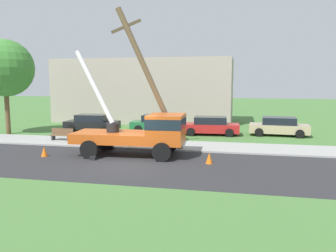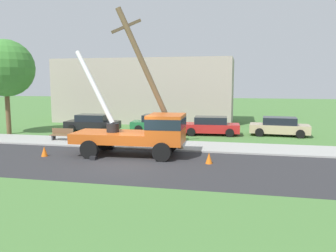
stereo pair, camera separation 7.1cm
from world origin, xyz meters
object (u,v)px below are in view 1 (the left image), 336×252
leaning_utility_pole (150,80)px  parked_sedan_black (92,123)px  parked_sedan_green (158,123)px  parked_sedan_red (210,126)px  traffic_cone_ahead (209,158)px  park_bench (62,135)px  traffic_cone_behind (44,151)px  traffic_cone_curbside (168,148)px  utility_truck (144,131)px  roadside_tree_near (5,68)px  parked_sedan_tan (279,126)px

leaning_utility_pole → parked_sedan_black: bearing=134.8°
leaning_utility_pole → parked_sedan_green: 8.71m
parked_sedan_green → parked_sedan_red: same height
leaning_utility_pole → traffic_cone_ahead: size_ratio=14.89×
park_bench → traffic_cone_behind: bearing=-71.7°
leaning_utility_pole → traffic_cone_curbside: leaning_utility_pole is taller
utility_truck → roadside_tree_near: 14.31m
parked_sedan_black → parked_sedan_green: (5.44, 0.86, 0.00)m
leaning_utility_pole → roadside_tree_near: bearing=161.9°
parked_sedan_tan → parked_sedan_green: bearing=-179.5°
traffic_cone_ahead → roadside_tree_near: 18.37m
parked_sedan_black → park_bench: size_ratio=2.78×
traffic_cone_curbside → parked_sedan_green: bearing=107.6°
parked_sedan_black → traffic_cone_curbside: bearing=-42.2°
traffic_cone_ahead → parked_sedan_red: (-0.81, 9.58, 0.43)m
parked_sedan_green → park_bench: (-5.46, -5.84, -0.25)m
traffic_cone_ahead → roadside_tree_near: size_ratio=0.08×
traffic_cone_behind → traffic_cone_curbside: bearing=19.2°
leaning_utility_pole → utility_truck: bearing=-92.3°
park_bench → roadside_tree_near: 7.79m
utility_truck → traffic_cone_curbside: (1.17, 0.93, -1.13)m
traffic_cone_ahead → parked_sedan_green: bearing=116.9°
parked_sedan_red → park_bench: bearing=-152.0°
traffic_cone_ahead → utility_truck: bearing=163.5°
roadside_tree_near → utility_truck: bearing=-23.1°
leaning_utility_pole → parked_sedan_red: leaning_utility_pole is taller
traffic_cone_curbside → parked_sedan_red: parked_sedan_red is taller
traffic_cone_behind → roadside_tree_near: size_ratio=0.08×
utility_truck → parked_sedan_green: (-1.41, 9.08, -0.70)m
traffic_cone_ahead → parked_sedan_tan: parked_sedan_tan is taller
parked_sedan_tan → roadside_tree_near: bearing=-169.8°
utility_truck → traffic_cone_ahead: bearing=-16.5°
traffic_cone_ahead → parked_sedan_red: bearing=94.8°
traffic_cone_curbside → roadside_tree_near: roadside_tree_near is taller
park_bench → parked_sedan_black: bearing=89.8°
traffic_cone_ahead → parked_sedan_black: bearing=138.7°
parked_sedan_green → parked_sedan_tan: 9.57m
parked_sedan_red → parked_sedan_tan: bearing=7.6°
traffic_cone_behind → parked_sedan_black: (-1.49, 9.56, 0.43)m
traffic_cone_curbside → park_bench: size_ratio=0.35×
leaning_utility_pole → parked_sedan_tan: (8.11, 7.91, -3.54)m
leaning_utility_pole → parked_sedan_black: size_ratio=1.87×
utility_truck → traffic_cone_ahead: (3.77, -1.11, -1.13)m
leaning_utility_pole → traffic_cone_behind: (-5.41, -2.60, -3.97)m
traffic_cone_ahead → parked_sedan_red: size_ratio=0.12×
leaning_utility_pole → roadside_tree_near: leaning_utility_pole is taller
traffic_cone_ahead → park_bench: size_ratio=0.35×
traffic_cone_behind → parked_sedan_black: bearing=98.9°
traffic_cone_ahead → parked_sedan_red: parked_sedan_red is taller
leaning_utility_pole → parked_sedan_tan: leaning_utility_pole is taller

